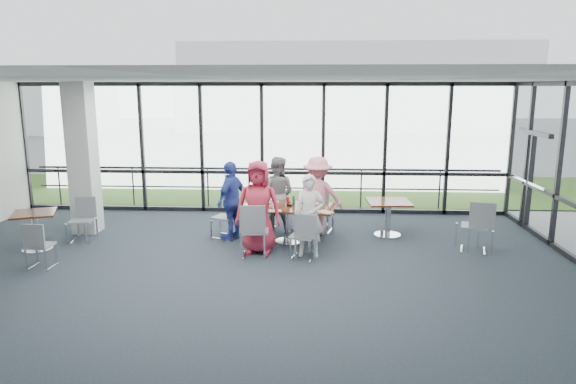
# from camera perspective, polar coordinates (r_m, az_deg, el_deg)

# --- Properties ---
(floor) EXTENTS (12.00, 10.00, 0.02)m
(floor) POSITION_cam_1_polar(r_m,az_deg,el_deg) (8.23, -6.47, -10.60)
(floor) COLOR #212A32
(floor) RESTS_ON ground
(ceiling) EXTENTS (12.00, 10.00, 0.04)m
(ceiling) POSITION_cam_1_polar(r_m,az_deg,el_deg) (7.62, -7.03, 12.35)
(ceiling) COLOR white
(ceiling) RESTS_ON ground
(wall_front) EXTENTS (12.00, 0.10, 3.20)m
(wall_front) POSITION_cam_1_polar(r_m,az_deg,el_deg) (3.21, -22.74, -17.19)
(wall_front) COLOR silver
(wall_front) RESTS_ON ground
(curtain_wall_back) EXTENTS (12.00, 0.10, 3.20)m
(curtain_wall_back) POSITION_cam_1_polar(r_m,az_deg,el_deg) (12.66, -2.90, 4.86)
(curtain_wall_back) COLOR white
(curtain_wall_back) RESTS_ON ground
(exit_door) EXTENTS (0.12, 1.60, 2.10)m
(exit_door) POSITION_cam_1_polar(r_m,az_deg,el_deg) (12.36, 25.32, 1.00)
(exit_door) COLOR black
(exit_door) RESTS_ON ground
(structural_column) EXTENTS (0.50, 0.50, 3.20)m
(structural_column) POSITION_cam_1_polar(r_m,az_deg,el_deg) (11.70, -21.83, 3.48)
(structural_column) COLOR silver
(structural_column) RESTS_ON ground
(apron) EXTENTS (80.00, 70.00, 0.02)m
(apron) POSITION_cam_1_polar(r_m,az_deg,el_deg) (17.83, -1.18, 1.60)
(apron) COLOR gray
(apron) RESTS_ON ground
(grass_strip) EXTENTS (80.00, 5.00, 0.01)m
(grass_strip) POSITION_cam_1_polar(r_m,az_deg,el_deg) (15.87, -1.71, 0.44)
(grass_strip) COLOR #335921
(grass_strip) RESTS_ON ground
(hangar_main) EXTENTS (24.00, 10.00, 6.00)m
(hangar_main) POSITION_cam_1_polar(r_m,az_deg,el_deg) (39.60, 7.15, 11.44)
(hangar_main) COLOR white
(hangar_main) RESTS_ON ground
(hangar_aux) EXTENTS (10.00, 6.00, 4.00)m
(hangar_aux) POSITION_cam_1_polar(r_m,az_deg,el_deg) (40.44, -25.76, 8.98)
(hangar_aux) COLOR white
(hangar_aux) RESTS_ON ground
(guard_rail) EXTENTS (12.00, 0.06, 0.06)m
(guard_rail) POSITION_cam_1_polar(r_m,az_deg,el_deg) (13.43, -2.59, 0.50)
(guard_rail) COLOR #2D2D33
(guard_rail) RESTS_ON ground
(main_table) EXTENTS (1.97, 1.29, 0.75)m
(main_table) POSITION_cam_1_polar(r_m,az_deg,el_deg) (10.28, 0.09, -2.30)
(main_table) COLOR #36180C
(main_table) RESTS_ON ground
(side_table_left) EXTENTS (0.98, 0.98, 0.75)m
(side_table_left) POSITION_cam_1_polar(r_m,az_deg,el_deg) (10.91, -26.33, -2.74)
(side_table_left) COLOR #36180C
(side_table_left) RESTS_ON ground
(side_table_right) EXTENTS (0.91, 0.91, 0.75)m
(side_table_right) POSITION_cam_1_polar(r_m,az_deg,el_deg) (10.93, 11.10, -1.57)
(side_table_right) COLOR #36180C
(side_table_right) RESTS_ON ground
(diner_near_left) EXTENTS (0.88, 0.60, 1.76)m
(diner_near_left) POSITION_cam_1_polar(r_m,az_deg,el_deg) (9.63, -3.32, -1.67)
(diner_near_left) COLOR #B5283F
(diner_near_left) RESTS_ON ground
(diner_near_right) EXTENTS (0.59, 0.45, 1.53)m
(diner_near_right) POSITION_cam_1_polar(r_m,az_deg,el_deg) (9.43, 2.40, -2.66)
(diner_near_right) COLOR silver
(diner_near_right) RESTS_ON ground
(diner_far_left) EXTENTS (0.88, 0.66, 1.63)m
(diner_far_left) POSITION_cam_1_polar(r_m,az_deg,el_deg) (11.08, -1.24, -0.22)
(diner_far_left) COLOR gray
(diner_far_left) RESTS_ON ground
(diner_far_right) EXTENTS (1.10, 0.61, 1.66)m
(diner_far_right) POSITION_cam_1_polar(r_m,az_deg,el_deg) (10.84, 3.29, -0.43)
(diner_far_right) COLOR pink
(diner_far_right) RESTS_ON ground
(diner_end) EXTENTS (0.86, 1.08, 1.62)m
(diner_end) POSITION_cam_1_polar(r_m,az_deg,el_deg) (10.53, -6.26, -0.96)
(diner_end) COLOR #2E44A4
(diner_end) RESTS_ON ground
(chair_main_nl) EXTENTS (0.52, 0.52, 0.98)m
(chair_main_nl) POSITION_cam_1_polar(r_m,az_deg,el_deg) (9.49, -3.66, -4.30)
(chair_main_nl) COLOR gray
(chair_main_nl) RESTS_ON ground
(chair_main_nr) EXTENTS (0.52, 0.52, 0.86)m
(chair_main_nr) POSITION_cam_1_polar(r_m,az_deg,el_deg) (9.34, 1.64, -4.93)
(chair_main_nr) COLOR gray
(chair_main_nr) RESTS_ON ground
(chair_main_fl) EXTENTS (0.49, 0.49, 0.81)m
(chair_main_fl) POSITION_cam_1_polar(r_m,az_deg,el_deg) (11.21, -0.90, -2.23)
(chair_main_fl) COLOR gray
(chair_main_fl) RESTS_ON ground
(chair_main_fr) EXTENTS (0.58, 0.58, 0.98)m
(chair_main_fr) POSITION_cam_1_polar(r_m,az_deg,el_deg) (11.11, 3.68, -1.93)
(chair_main_fr) COLOR gray
(chair_main_fr) RESTS_ON ground
(chair_main_end) EXTENTS (0.55, 0.55, 0.87)m
(chair_main_end) POSITION_cam_1_polar(r_m,az_deg,el_deg) (10.73, -7.06, -2.80)
(chair_main_end) COLOR gray
(chair_main_end) RESTS_ON ground
(chair_spare_la) EXTENTS (0.41, 0.41, 0.81)m
(chair_spare_la) POSITION_cam_1_polar(r_m,az_deg,el_deg) (9.86, -25.84, -5.38)
(chair_spare_la) COLOR gray
(chair_spare_la) RESTS_ON ground
(chair_spare_lb) EXTENTS (0.49, 0.49, 0.87)m
(chair_spare_lb) POSITION_cam_1_polar(r_m,az_deg,el_deg) (11.18, -21.99, -2.98)
(chair_spare_lb) COLOR gray
(chair_spare_lb) RESTS_ON ground
(chair_spare_r) EXTENTS (0.59, 0.59, 0.98)m
(chair_spare_r) POSITION_cam_1_polar(r_m,az_deg,el_deg) (10.38, 20.01, -3.61)
(chair_spare_r) COLOR gray
(chair_spare_r) RESTS_ON ground
(plate_nl) EXTENTS (0.24, 0.24, 0.01)m
(plate_nl) POSITION_cam_1_polar(r_m,az_deg,el_deg) (10.04, -2.89, -1.83)
(plate_nl) COLOR white
(plate_nl) RESTS_ON main_table
(plate_nr) EXTENTS (0.27, 0.27, 0.01)m
(plate_nr) POSITION_cam_1_polar(r_m,az_deg,el_deg) (9.85, 2.72, -2.09)
(plate_nr) COLOR white
(plate_nr) RESTS_ON main_table
(plate_fl) EXTENTS (0.28, 0.28, 0.01)m
(plate_fl) POSITION_cam_1_polar(r_m,az_deg,el_deg) (10.61, -1.79, -1.09)
(plate_fl) COLOR white
(plate_fl) RESTS_ON main_table
(plate_fr) EXTENTS (0.25, 0.25, 0.01)m
(plate_fr) POSITION_cam_1_polar(r_m,az_deg,el_deg) (10.47, 2.81, -1.26)
(plate_fr) COLOR white
(plate_fr) RESTS_ON main_table
(plate_end) EXTENTS (0.27, 0.27, 0.01)m
(plate_end) POSITION_cam_1_polar(r_m,az_deg,el_deg) (10.40, -4.33, -1.37)
(plate_end) COLOR white
(plate_end) RESTS_ON main_table
(tumbler_a) EXTENTS (0.07, 0.07, 0.15)m
(tumbler_a) POSITION_cam_1_polar(r_m,az_deg,el_deg) (10.07, -1.77, -1.40)
(tumbler_a) COLOR white
(tumbler_a) RESTS_ON main_table
(tumbler_b) EXTENTS (0.07, 0.07, 0.15)m
(tumbler_b) POSITION_cam_1_polar(r_m,az_deg,el_deg) (10.05, 1.44, -1.41)
(tumbler_b) COLOR white
(tumbler_b) RESTS_ON main_table
(tumbler_c) EXTENTS (0.07, 0.07, 0.13)m
(tumbler_c) POSITION_cam_1_polar(r_m,az_deg,el_deg) (10.44, 0.64, -0.96)
(tumbler_c) COLOR white
(tumbler_c) RESTS_ON main_table
(tumbler_d) EXTENTS (0.07, 0.07, 0.13)m
(tumbler_d) POSITION_cam_1_polar(r_m,az_deg,el_deg) (10.27, -3.51, -1.19)
(tumbler_d) COLOR white
(tumbler_d) RESTS_ON main_table
(menu_a) EXTENTS (0.31, 0.24, 0.00)m
(menu_a) POSITION_cam_1_polar(r_m,az_deg,el_deg) (9.86, -1.57, -2.10)
(menu_a) COLOR silver
(menu_a) RESTS_ON main_table
(menu_b) EXTENTS (0.36, 0.35, 0.00)m
(menu_b) POSITION_cam_1_polar(r_m,az_deg,el_deg) (9.80, 4.16, -2.21)
(menu_b) COLOR silver
(menu_b) RESTS_ON main_table
(menu_c) EXTENTS (0.35, 0.31, 0.00)m
(menu_c) POSITION_cam_1_polar(r_m,az_deg,el_deg) (10.59, 1.41, -1.13)
(menu_c) COLOR silver
(menu_c) RESTS_ON main_table
(condiment_caddy) EXTENTS (0.10, 0.07, 0.04)m
(condiment_caddy) POSITION_cam_1_polar(r_m,az_deg,el_deg) (10.24, 0.15, -1.47)
(condiment_caddy) COLOR black
(condiment_caddy) RESTS_ON main_table
(ketchup_bottle) EXTENTS (0.06, 0.06, 0.18)m
(ketchup_bottle) POSITION_cam_1_polar(r_m,az_deg,el_deg) (10.26, -0.03, -1.05)
(ketchup_bottle) COLOR #A80B16
(ketchup_bottle) RESTS_ON main_table
(green_bottle) EXTENTS (0.05, 0.05, 0.20)m
(green_bottle) POSITION_cam_1_polar(r_m,az_deg,el_deg) (10.30, 0.62, -0.94)
(green_bottle) COLOR #156930
(green_bottle) RESTS_ON main_table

